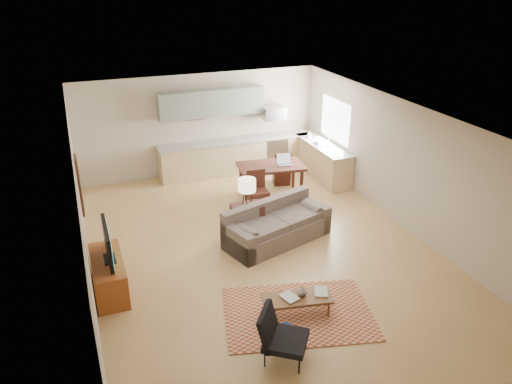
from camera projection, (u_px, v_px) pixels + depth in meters
name	position (u px, v px, depth m)	size (l,w,h in m)	color
room	(262.00, 188.00, 9.43)	(9.00, 9.00, 9.00)	#AF854F
kitchen_counter_back	(236.00, 156.00, 13.65)	(4.26, 0.64, 0.92)	tan
kitchen_counter_right	(323.00, 161.00, 13.30)	(0.64, 2.26, 0.92)	tan
kitchen_range	(273.00, 151.00, 14.01)	(0.62, 0.62, 0.90)	#A5A8AD
kitchen_microwave	(274.00, 113.00, 13.57)	(0.62, 0.40, 0.35)	#A5A8AD
upper_cabinets	(212.00, 103.00, 12.97)	(2.80, 0.34, 0.70)	slate
window_right	(335.00, 120.00, 12.95)	(0.02, 1.40, 1.05)	white
wall_art_left	(80.00, 185.00, 9.07)	(0.06, 0.42, 1.10)	olive
triptych	(196.00, 111.00, 13.04)	(1.70, 0.04, 0.50)	#F8E6C4
rug	(298.00, 313.00, 8.14)	(2.38, 1.65, 0.02)	#963625
sofa	(277.00, 224.00, 10.16)	(2.32, 1.01, 0.81)	#5F524A
coffee_table	(297.00, 306.00, 8.07)	(1.12, 0.45, 0.34)	#543318
book_a	(284.00, 300.00, 7.92)	(0.29, 0.34, 0.03)	maroon
book_b	(314.00, 291.00, 8.13)	(0.32, 0.36, 0.02)	navy
vase	(302.00, 291.00, 8.02)	(0.17, 0.17, 0.17)	black
armchair	(286.00, 336.00, 7.07)	(0.69, 0.69, 0.79)	black
tv_credenza	(109.00, 275.00, 8.61)	(0.52, 1.36, 0.63)	brown
tv	(107.00, 243.00, 8.36)	(0.10, 1.05, 0.63)	black
console_table	(247.00, 221.00, 10.33)	(0.63, 0.42, 0.74)	#351711
table_lamp	(247.00, 192.00, 10.05)	(0.36, 0.36, 0.59)	beige
dining_table	(271.00, 180.00, 12.23)	(1.58, 0.90, 0.80)	#351711
dining_chair_near	(258.00, 191.00, 11.50)	(0.44, 0.46, 0.92)	#351711
dining_chair_far	(282.00, 167.00, 12.92)	(0.43, 0.45, 0.90)	#351711
laptop	(285.00, 160.00, 12.03)	(0.34, 0.25, 0.25)	#A5A8AD
soap_bottle	(309.00, 134.00, 13.60)	(0.09, 0.09, 0.19)	#F8E6C4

